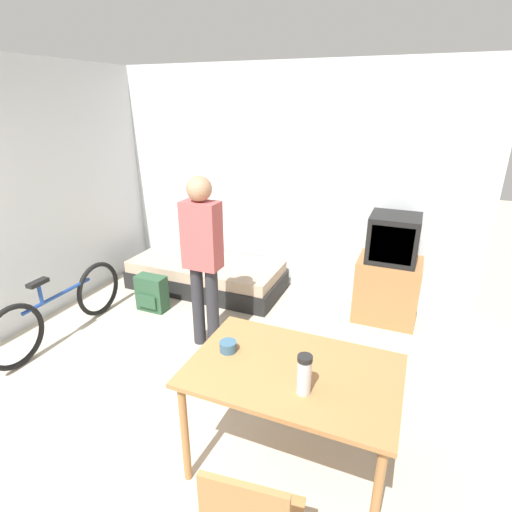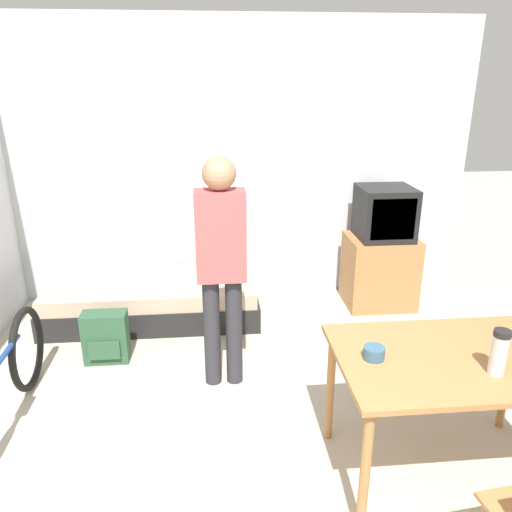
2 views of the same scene
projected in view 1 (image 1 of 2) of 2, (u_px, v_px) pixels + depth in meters
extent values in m
plane|color=#B2A893|center=(58.00, 511.00, 2.38)|extent=(20.00, 20.00, 0.00)
cube|color=silver|center=(270.00, 181.00, 4.93)|extent=(4.97, 0.06, 2.70)
cube|color=silver|center=(26.00, 197.00, 4.12)|extent=(0.06, 4.52, 2.70)
cube|color=black|center=(206.00, 280.00, 5.16)|extent=(1.95, 0.85, 0.23)
cube|color=tan|center=(206.00, 267.00, 5.10)|extent=(1.89, 0.83, 0.14)
cube|color=#9E6B3D|center=(387.00, 289.00, 4.37)|extent=(0.66, 0.53, 0.70)
cube|color=black|center=(393.00, 238.00, 4.16)|extent=(0.50, 0.49, 0.49)
cube|color=black|center=(391.00, 245.00, 3.95)|extent=(0.41, 0.01, 0.38)
cube|color=#9E6B3D|center=(293.00, 371.00, 2.42)|extent=(1.27, 0.83, 0.03)
cylinder|color=#9E6B3D|center=(185.00, 433.00, 2.46)|extent=(0.05, 0.05, 0.74)
cylinder|color=#9E6B3D|center=(376.00, 500.00, 2.05)|extent=(0.05, 0.05, 0.74)
cylinder|color=#9E6B3D|center=(234.00, 367.00, 3.07)|extent=(0.05, 0.05, 0.74)
cylinder|color=#9E6B3D|center=(389.00, 408.00, 2.66)|extent=(0.05, 0.05, 0.74)
torus|color=black|center=(99.00, 289.00, 4.48)|extent=(0.05, 0.61, 0.61)
torus|color=black|center=(15.00, 337.00, 3.58)|extent=(0.05, 0.61, 0.61)
cylinder|color=navy|center=(58.00, 295.00, 3.97)|extent=(0.04, 0.82, 0.04)
cylinder|color=navy|center=(40.00, 294.00, 3.77)|extent=(0.04, 0.04, 0.20)
cube|color=black|center=(38.00, 283.00, 3.73)|extent=(0.08, 0.20, 0.04)
cylinder|color=#28282D|center=(198.00, 305.00, 3.90)|extent=(0.12, 0.12, 0.83)
cylinder|color=#28282D|center=(213.00, 308.00, 3.84)|extent=(0.12, 0.12, 0.83)
cube|color=#B24C4C|center=(202.00, 235.00, 3.60)|extent=(0.34, 0.20, 0.63)
sphere|color=#A87A5B|center=(199.00, 189.00, 3.44)|extent=(0.23, 0.23, 0.23)
cylinder|color=#B7B7BC|center=(304.00, 374.00, 2.18)|extent=(0.08, 0.08, 0.24)
cylinder|color=black|center=(305.00, 358.00, 2.14)|extent=(0.08, 0.08, 0.03)
cylinder|color=#335670|center=(228.00, 346.00, 2.57)|extent=(0.11, 0.11, 0.07)
cube|color=#284C33|center=(152.00, 293.00, 4.60)|extent=(0.35, 0.18, 0.42)
cube|color=#284C33|center=(147.00, 302.00, 4.53)|extent=(0.24, 0.03, 0.15)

